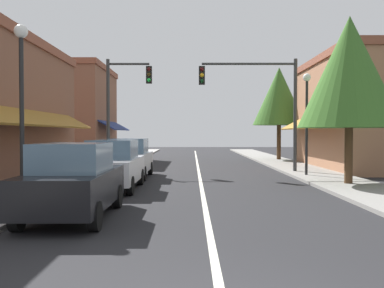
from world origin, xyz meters
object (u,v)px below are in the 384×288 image
(parked_car_second_left, at_px, (112,165))
(tree_right_far, at_px, (277,96))
(street_lamp_left_near, at_px, (20,85))
(parked_car_nearest_left, at_px, (72,181))
(parked_car_third_left, at_px, (128,158))
(tree_right_near, at_px, (348,72))
(street_lamp_right_mid, at_px, (305,107))
(traffic_signal_left_corner, at_px, (120,99))
(traffic_signal_mast_arm, at_px, (260,95))

(parked_car_second_left, relative_size, tree_right_far, 0.60)
(street_lamp_left_near, height_order, tree_right_far, tree_right_far)
(parked_car_nearest_left, distance_m, parked_car_third_left, 9.10)
(tree_right_near, xyz_separation_m, tree_right_far, (0.42, 14.75, 0.40))
(parked_car_nearest_left, bearing_deg, parked_car_third_left, 89.68)
(parked_car_nearest_left, xyz_separation_m, tree_right_far, (9.10, 20.71, 3.81))
(parked_car_third_left, bearing_deg, street_lamp_right_mid, 0.96)
(parked_car_nearest_left, height_order, traffic_signal_left_corner, traffic_signal_left_corner)
(parked_car_second_left, distance_m, tree_right_near, 9.38)
(parked_car_third_left, height_order, street_lamp_right_mid, street_lamp_right_mid)
(tree_right_near, bearing_deg, traffic_signal_mast_arm, 115.36)
(parked_car_second_left, height_order, street_lamp_left_near, street_lamp_left_near)
(parked_car_third_left, relative_size, tree_right_far, 0.60)
(traffic_signal_left_corner, relative_size, street_lamp_right_mid, 1.26)
(parked_car_nearest_left, relative_size, tree_right_near, 0.64)
(parked_car_second_left, bearing_deg, parked_car_nearest_left, -89.88)
(traffic_signal_left_corner, relative_size, street_lamp_left_near, 1.22)
(parked_car_nearest_left, xyz_separation_m, street_lamp_left_near, (-1.74, 1.32, 2.40))
(traffic_signal_left_corner, xyz_separation_m, tree_right_far, (10.04, 8.33, 0.86))
(traffic_signal_left_corner, bearing_deg, street_lamp_right_mid, -19.64)
(tree_right_far, bearing_deg, tree_right_near, -91.64)
(parked_car_third_left, distance_m, street_lamp_right_mid, 8.35)
(traffic_signal_left_corner, height_order, street_lamp_left_near, traffic_signal_left_corner)
(parked_car_second_left, xyz_separation_m, street_lamp_left_near, (-1.73, -3.70, 2.40))
(parked_car_nearest_left, xyz_separation_m, parked_car_third_left, (-0.05, 9.10, 0.00))
(traffic_signal_left_corner, height_order, street_lamp_right_mid, traffic_signal_left_corner)
(street_lamp_left_near, bearing_deg, parked_car_nearest_left, -37.21)
(traffic_signal_mast_arm, distance_m, tree_right_near, 5.67)
(tree_right_far, bearing_deg, parked_car_second_left, -120.12)
(parked_car_second_left, relative_size, tree_right_near, 0.64)
(traffic_signal_mast_arm, distance_m, street_lamp_right_mid, 2.64)
(street_lamp_right_mid, xyz_separation_m, tree_right_far, (1.13, 11.51, 1.51))
(traffic_signal_mast_arm, xyz_separation_m, tree_right_near, (2.42, -5.12, 0.41))
(tree_right_far, bearing_deg, parked_car_third_left, -128.23)
(parked_car_second_left, height_order, traffic_signal_left_corner, traffic_signal_left_corner)
(tree_right_near, bearing_deg, parked_car_second_left, -173.76)
(parked_car_nearest_left, relative_size, tree_right_far, 0.61)
(street_lamp_right_mid, bearing_deg, parked_car_second_left, -152.32)
(parked_car_third_left, xyz_separation_m, street_lamp_left_near, (-1.69, -7.78, 2.40))
(street_lamp_left_near, distance_m, tree_right_far, 22.26)
(parked_car_nearest_left, distance_m, traffic_signal_mast_arm, 13.08)
(parked_car_second_left, distance_m, street_lamp_right_mid, 9.30)
(parked_car_second_left, distance_m, parked_car_third_left, 4.09)
(traffic_signal_left_corner, distance_m, street_lamp_right_mid, 9.48)
(parked_car_nearest_left, bearing_deg, parked_car_second_left, 89.46)
(traffic_signal_mast_arm, relative_size, street_lamp_left_near, 1.17)
(parked_car_nearest_left, bearing_deg, traffic_signal_left_corner, 93.71)
(parked_car_second_left, distance_m, traffic_signal_mast_arm, 9.22)
(traffic_signal_mast_arm, bearing_deg, street_lamp_right_mid, -47.52)
(parked_car_second_left, bearing_deg, tree_right_far, 59.94)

